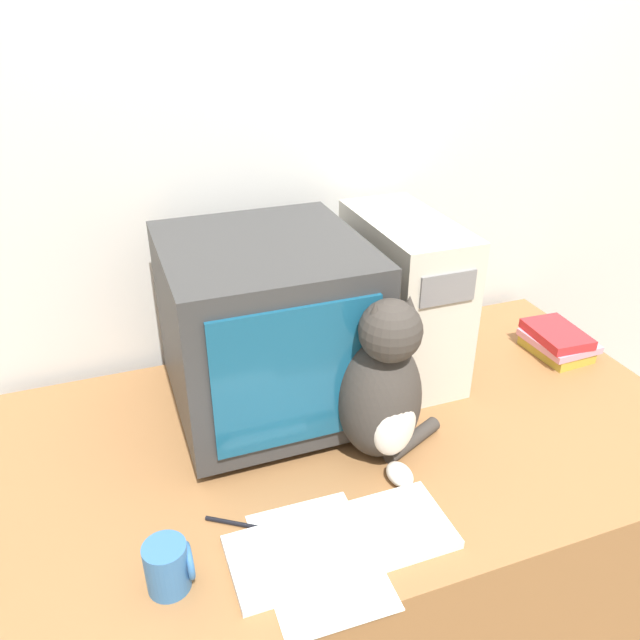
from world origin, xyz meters
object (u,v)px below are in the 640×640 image
(computer_tower, at_px, (403,296))
(pen, at_px, (238,524))
(cat, at_px, (382,390))
(mug, at_px, (169,566))
(keyboard, at_px, (342,542))
(book_stack, at_px, (557,341))
(crt_monitor, at_px, (266,327))

(computer_tower, xyz_separation_m, pen, (-0.56, -0.43, -0.21))
(cat, bearing_deg, mug, -160.68)
(mug, bearing_deg, cat, 21.68)
(computer_tower, height_order, cat, computer_tower)
(keyboard, xyz_separation_m, book_stack, (0.84, 0.44, 0.03))
(book_stack, height_order, pen, book_stack)
(crt_monitor, distance_m, book_stack, 0.87)
(computer_tower, distance_m, pen, 0.74)
(computer_tower, bearing_deg, keyboard, -125.66)
(keyboard, relative_size, pen, 3.67)
(book_stack, distance_m, mug, 1.23)
(cat, bearing_deg, crt_monitor, 122.35)
(keyboard, height_order, cat, cat)
(crt_monitor, height_order, keyboard, crt_monitor)
(cat, relative_size, book_stack, 2.09)
(mug, bearing_deg, pen, 33.80)
(keyboard, xyz_separation_m, pen, (-0.17, 0.12, -0.01))
(book_stack, relative_size, mug, 1.96)
(keyboard, bearing_deg, book_stack, 27.52)
(cat, relative_size, mug, 4.10)
(mug, bearing_deg, crt_monitor, 55.57)
(book_stack, bearing_deg, pen, -162.43)
(crt_monitor, relative_size, keyboard, 1.13)
(book_stack, height_order, mug, mug)
(book_stack, bearing_deg, keyboard, -152.48)
(crt_monitor, bearing_deg, mug, -124.43)
(computer_tower, distance_m, keyboard, 0.70)
(crt_monitor, height_order, pen, crt_monitor)
(computer_tower, relative_size, cat, 1.06)
(keyboard, relative_size, cat, 1.07)
(cat, bearing_deg, book_stack, 16.02)
(crt_monitor, xyz_separation_m, cat, (0.18, -0.26, -0.05))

